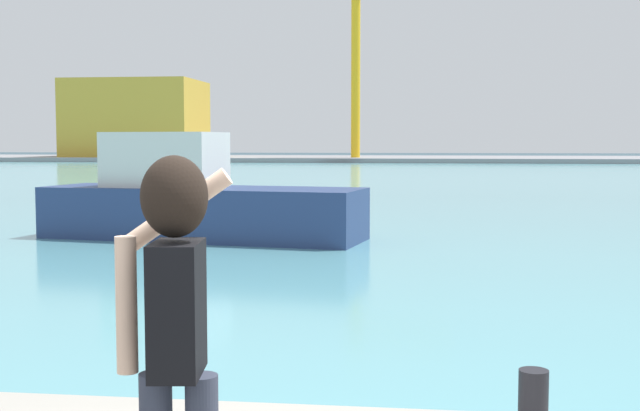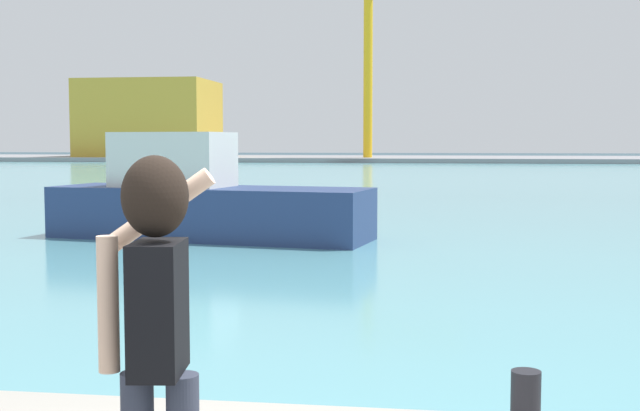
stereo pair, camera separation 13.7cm
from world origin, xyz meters
TOP-DOWN VIEW (x-y plane):
  - ground_plane at (0.00, 50.00)m, footprint 220.00×220.00m
  - harbor_water at (0.00, 52.00)m, footprint 140.00×100.00m
  - far_shore_dock at (0.00, 92.00)m, footprint 140.00×20.00m
  - person_photographer at (-0.39, -0.15)m, footprint 0.53×0.55m
  - harbor_bollard at (1.34, 1.77)m, footprint 0.19×0.19m
  - boat_moored at (-4.63, 14.93)m, footprint 7.69×3.32m
  - warehouse_left at (-32.97, 89.92)m, footprint 14.83×11.17m
  - port_crane at (-5.76, 87.01)m, footprint 11.24×2.88m

SIDE VIEW (x-z plane):
  - ground_plane at x=0.00m, z-range 0.00..0.00m
  - harbor_water at x=0.00m, z-range 0.00..0.02m
  - far_shore_dock at x=0.00m, z-range 0.00..0.49m
  - harbor_bollard at x=1.34m, z-range 0.47..0.82m
  - boat_moored at x=-4.63m, z-range -0.35..2.11m
  - person_photographer at x=-0.39m, z-range 0.66..2.40m
  - warehouse_left at x=-32.97m, z-range 0.49..9.40m
  - port_crane at x=-5.76m, z-range 2.42..22.09m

